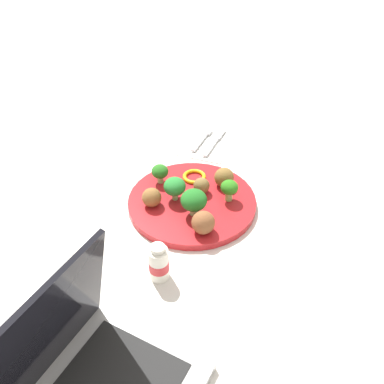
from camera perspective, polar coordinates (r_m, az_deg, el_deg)
The scene contains 15 objects.
ground_plane at distance 0.91m, azimuth 0.00°, elevation -1.78°, with size 4.00×4.00×0.00m, color silver.
plate at distance 0.90m, azimuth 0.00°, elevation -1.39°, with size 0.28×0.28×0.02m, color red.
broccoli_floret_front_left at distance 0.84m, azimuth 0.25°, elevation -1.18°, with size 0.05×0.05×0.06m.
broccoli_floret_far_rim at distance 0.93m, azimuth -4.47°, elevation 2.79°, with size 0.04×0.04×0.05m.
broccoli_floret_center at distance 0.88m, azimuth 5.21°, elevation 0.54°, with size 0.04×0.04×0.05m.
broccoli_floret_back_right at distance 0.88m, azimuth -2.42°, elevation 0.75°, with size 0.05×0.05×0.05m.
meatball_back_right at distance 0.80m, azimuth 1.57°, elevation -4.26°, with size 0.05×0.05×0.05m, color brown.
meatball_mid_left at distance 0.87m, azimuth -5.62°, elevation -0.75°, with size 0.04×0.04×0.04m, color brown.
meatball_mid_right at distance 0.90m, azimuth 1.32°, elevation 0.87°, with size 0.04×0.04×0.04m, color brown.
meatball_front_right at distance 0.92m, azimuth 4.48°, elevation 2.04°, with size 0.04×0.04×0.04m, color brown.
pepper_ring_back_left at distance 0.95m, azimuth 0.32°, elevation 2.17°, with size 0.05×0.05×0.01m, color yellow.
napkin at distance 1.11m, azimuth 2.20°, elevation 6.90°, with size 0.17×0.12×0.01m, color white.
fork at distance 1.12m, azimuth 1.47°, elevation 7.48°, with size 0.12×0.03×0.01m.
knife at distance 1.11m, azimuth 3.22°, elevation 7.13°, with size 0.15×0.03×0.01m.
yogurt_bottle at distance 0.74m, azimuth -4.68°, elevation -9.83°, with size 0.04×0.04×0.08m.
Camera 1 is at (-0.66, -0.19, 0.59)m, focal length 38.39 mm.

